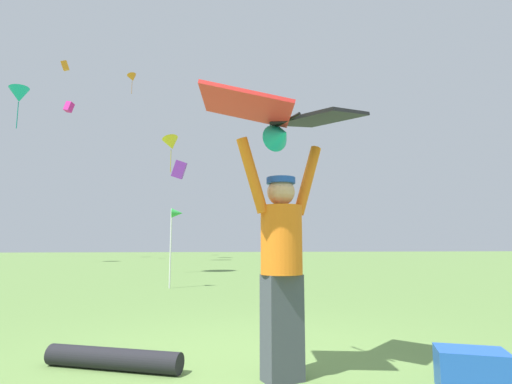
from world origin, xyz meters
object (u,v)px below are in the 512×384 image
(cooler_box, at_px, (473,371))
(spare_kite_bag, at_px, (113,359))
(kite_flyer_person, at_px, (282,260))
(distant_kite_magenta_high_right, at_px, (69,107))
(distant_kite_teal_overhead_distant, at_px, (19,95))
(marker_flag, at_px, (176,219))
(distant_kite_orange_low_left, at_px, (65,66))
(distant_kite_white_mid_right, at_px, (249,170))
(distant_kite_yellow_far_center, at_px, (171,144))
(distant_kite_purple_mid_left, at_px, (179,170))
(held_stunt_kite, at_px, (284,120))
(distant_kite_orange_high_left, at_px, (132,78))

(cooler_box, bearing_deg, spare_kite_bag, -175.42)
(kite_flyer_person, xyz_separation_m, distant_kite_magenta_high_right, (-11.29, 30.53, 11.57))
(distant_kite_teal_overhead_distant, bearing_deg, marker_flag, -54.89)
(distant_kite_orange_low_left, distance_m, marker_flag, 24.10)
(kite_flyer_person, distance_m, distant_kite_teal_overhead_distant, 25.80)
(distant_kite_magenta_high_right, xyz_separation_m, distant_kite_white_mid_right, (15.10, -0.91, -5.12))
(distant_kite_orange_low_left, relative_size, distant_kite_yellow_far_center, 0.26)
(distant_kite_teal_overhead_distant, xyz_separation_m, cooler_box, (12.58, -21.83, -9.83))
(distant_kite_white_mid_right, xyz_separation_m, distant_kite_orange_low_left, (-14.04, -3.91, 6.56))
(distant_kite_magenta_high_right, distance_m, distant_kite_yellow_far_center, 9.55)
(cooler_box, bearing_deg, distant_kite_purple_mid_left, 121.54)
(distant_kite_magenta_high_right, xyz_separation_m, spare_kite_bag, (9.91, -30.02, -12.42))
(distant_kite_orange_low_left, bearing_deg, marker_flag, -64.17)
(distant_kite_magenta_high_right, bearing_deg, spare_kite_bag, -71.73)
(distant_kite_white_mid_right, distance_m, distant_kite_orange_low_left, 15.98)
(distant_kite_yellow_far_center, relative_size, distant_kite_teal_overhead_distant, 1.19)
(cooler_box, distance_m, spare_kite_bag, 2.85)
(distant_kite_yellow_far_center, distance_m, distant_kite_teal_overhead_distant, 10.98)
(cooler_box, bearing_deg, distant_kite_orange_low_left, 138.00)
(distant_kite_orange_low_left, xyz_separation_m, marker_flag, (9.05, -18.69, -12.23))
(distant_kite_orange_low_left, bearing_deg, kite_flyer_person, -68.32)
(distant_kite_magenta_high_right, bearing_deg, cooler_box, -67.88)
(distant_kite_teal_overhead_distant, bearing_deg, distant_kite_magenta_high_right, 90.11)
(kite_flyer_person, bearing_deg, spare_kite_bag, 159.94)
(spare_kite_bag, bearing_deg, distant_kite_white_mid_right, 79.89)
(distant_kite_white_mid_right, bearing_deg, held_stunt_kite, -97.29)
(spare_kite_bag, height_order, marker_flag, marker_flag)
(held_stunt_kite, bearing_deg, cooler_box, -17.09)
(kite_flyer_person, height_order, distant_kite_white_mid_right, distant_kite_white_mid_right)
(distant_kite_yellow_far_center, distance_m, spare_kite_bag, 29.12)
(distant_kite_magenta_high_right, height_order, distant_kite_orange_low_left, distant_kite_orange_low_left)
(distant_kite_white_mid_right, distance_m, spare_kite_bag, 30.46)
(marker_flag, bearing_deg, cooler_box, -71.62)
(distant_kite_magenta_high_right, xyz_separation_m, distant_kite_purple_mid_left, (9.46, -6.56, -6.30))
(distant_kite_white_mid_right, relative_size, distant_kite_orange_high_left, 0.80)
(distant_kite_orange_high_left, height_order, cooler_box, distant_kite_orange_high_left)
(distant_kite_magenta_high_right, bearing_deg, kite_flyer_person, -69.71)
(distant_kite_magenta_high_right, bearing_deg, distant_kite_white_mid_right, -3.44)
(distant_kite_orange_high_left, distance_m, spare_kite_bag, 39.19)
(distant_kite_orange_high_left, relative_size, spare_kite_bag, 1.71)
(distant_kite_white_mid_right, bearing_deg, distant_kite_orange_high_left, 152.82)
(cooler_box, bearing_deg, distant_kite_white_mid_right, 109.45)
(distant_kite_teal_overhead_distant, xyz_separation_m, marker_flag, (10.09, -14.36, -8.26))
(spare_kite_bag, bearing_deg, cooler_box, -19.64)
(distant_kite_orange_high_left, bearing_deg, distant_kite_teal_overhead_distant, -106.86)
(kite_flyer_person, bearing_deg, distant_kite_teal_overhead_distant, 117.80)
(cooler_box, relative_size, spare_kite_bag, 0.39)
(held_stunt_kite, relative_size, marker_flag, 0.77)
(held_stunt_kite, bearing_deg, marker_flag, 99.56)
(kite_flyer_person, distance_m, distant_kite_purple_mid_left, 24.61)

